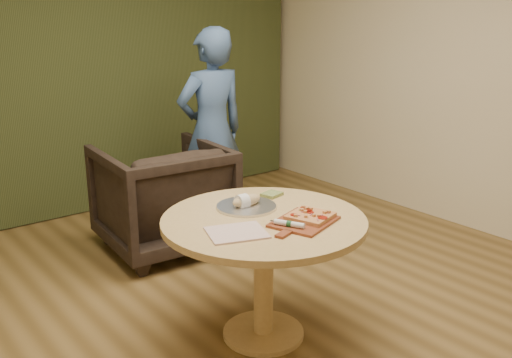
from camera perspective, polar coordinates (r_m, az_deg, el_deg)
The scene contains 12 objects.
room_shell at distance 3.04m, azimuth 2.96°, elevation 7.50°, with size 5.04×6.04×2.84m.
curtain at distance 5.54m, azimuth -17.59°, elevation 10.86°, with size 4.80×0.14×2.78m, color #2C3518.
pedestal_table at distance 3.28m, azimuth 0.78°, elevation -6.20°, with size 1.16×1.16×0.75m.
pizza_paddle at distance 3.15m, azimuth 4.72°, elevation -4.33°, with size 0.47×0.38×0.01m.
flatbread_pizza at distance 3.19m, azimuth 5.44°, elevation -3.68°, with size 0.28×0.28×0.04m.
cutlery_roll at distance 3.06m, azimuth 3.34°, elevation -4.49°, with size 0.11×0.19×0.03m.
newspaper at distance 3.00m, azimuth -1.95°, elevation -5.38°, with size 0.30×0.25×0.01m, color white.
serving_tray at distance 3.38m, azimuth -0.97°, elevation -2.76°, with size 0.36×0.36×0.02m.
bread_roll at distance 3.37m, azimuth -1.09°, elevation -2.21°, with size 0.19×0.09×0.09m.
green_packet at distance 3.60m, azimuth 1.59°, elevation -1.54°, with size 0.12×0.10×0.02m, color #54662D.
armchair at distance 4.62m, azimuth -9.34°, elevation -1.30°, with size 0.93×0.87×0.96m, color black.
person_standing at distance 4.92m, azimuth -4.45°, elevation 4.77°, with size 0.64×0.42×1.75m, color #385380.
Camera 1 is at (-1.98, -2.25, 1.88)m, focal length 40.00 mm.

